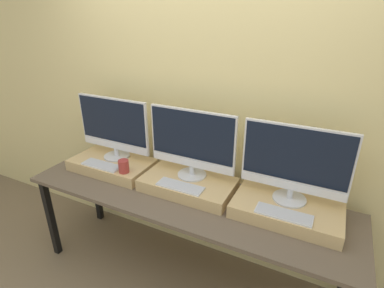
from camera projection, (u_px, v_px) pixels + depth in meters
name	position (u px, v px, depth m)	size (l,w,h in m)	color
wall_back	(207.00, 113.00, 2.31)	(8.00, 0.04, 2.60)	#DBC684
workbench	(183.00, 203.00, 2.21)	(2.43, 0.68, 0.79)	brown
wooden_riser_left	(112.00, 165.00, 2.52)	(0.68, 0.38, 0.09)	tan
monitor_left	(114.00, 127.00, 2.44)	(0.66, 0.22, 0.52)	silver
keyboard_left	(102.00, 165.00, 2.40)	(0.34, 0.12, 0.01)	silver
mug	(124.00, 166.00, 2.29)	(0.08, 0.08, 0.10)	#9E332D
wooden_riser_center	(188.00, 185.00, 2.22)	(0.68, 0.38, 0.09)	tan
monitor_center	(192.00, 142.00, 2.15)	(0.66, 0.22, 0.52)	silver
keyboard_center	(180.00, 186.00, 2.11)	(0.34, 0.12, 0.01)	silver
wooden_riser_right	(286.00, 211.00, 1.93)	(0.68, 0.38, 0.09)	tan
monitor_right	(295.00, 162.00, 1.86)	(0.66, 0.22, 0.52)	silver
keyboard_right	(284.00, 214.00, 1.81)	(0.34, 0.12, 0.01)	silver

